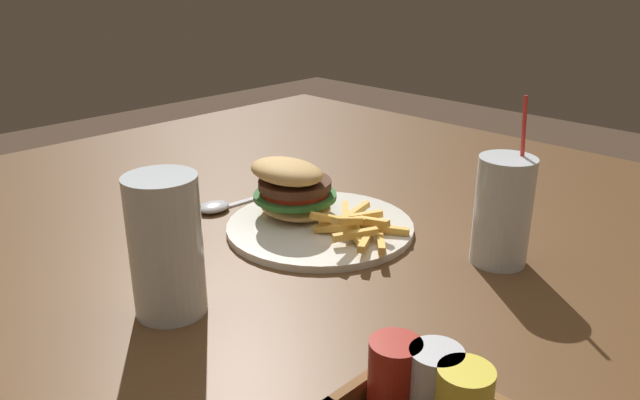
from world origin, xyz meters
name	(u,v)px	position (x,y,z in m)	size (l,w,h in m)	color
dining_table	(337,341)	(0.00, 0.00, 0.67)	(1.60, 1.44, 0.76)	brown
meal_plate_near	(306,205)	(0.13, -0.07, 0.79)	(0.27, 0.26, 0.10)	silver
beer_glass	(166,250)	(0.07, 0.19, 0.83)	(0.08, 0.08, 0.15)	silver
juice_glass	(502,214)	(-0.12, -0.16, 0.83)	(0.07, 0.07, 0.21)	silver
spoon	(218,206)	(0.27, -0.02, 0.77)	(0.04, 0.16, 0.01)	silver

